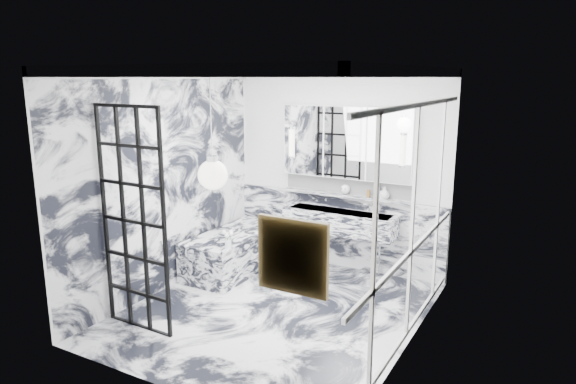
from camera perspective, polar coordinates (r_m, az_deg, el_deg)
The scene contains 25 objects.
floor at distance 6.23m, azimuth -1.51°, elevation -13.06°, with size 3.60×3.60×0.00m, color white.
ceiling at distance 5.61m, azimuth -1.68°, elevation 13.65°, with size 3.60×3.60×0.00m, color white.
wall_back at distance 7.33m, azimuth 5.60°, elevation 2.37°, with size 3.60×3.60×0.00m, color white.
wall_front at distance 4.37m, azimuth -13.77°, elevation -5.07°, with size 3.60×3.60×0.00m, color white.
wall_left at distance 6.70m, azimuth -13.45°, elevation 1.10°, with size 3.60×3.60×0.00m, color white.
wall_right at distance 5.15m, azimuth 13.91°, elevation -2.35°, with size 3.60×3.60×0.00m, color white.
marble_clad_back at distance 7.52m, azimuth 5.38°, elevation -4.24°, with size 3.18×0.05×1.05m, color white.
marble_clad_left at distance 6.70m, azimuth -13.33°, elevation 0.59°, with size 0.02×3.56×2.68m, color white.
panel_molding at distance 5.19m, azimuth 13.64°, elevation -3.39°, with size 0.03×3.40×2.30m, color white.
soap_bottle_a at distance 7.07m, azimuth 9.85°, elevation 0.22°, with size 0.09×0.09×0.22m, color #8C5919.
soap_bottle_b at distance 7.05m, azimuth 10.55°, elevation -0.10°, with size 0.07×0.08×0.16m, color #4C4C51.
soap_bottle_c at distance 7.04m, azimuth 10.69°, elevation -0.11°, with size 0.13×0.13×0.17m, color silver.
face_pot at distance 7.24m, azimuth 6.39°, elevation 0.32°, with size 0.13×0.13×0.13m, color white.
amber_bottle at distance 7.12m, azimuth 8.90°, elevation -0.16°, with size 0.04×0.04×0.10m, color #8C5919.
flower_vase at distance 6.65m, azimuth -6.66°, elevation -5.76°, with size 0.08×0.08×0.12m, color silver.
crittall_door at distance 5.67m, azimuth -16.81°, elevation -3.16°, with size 0.88×0.04×2.42m, color black, non-canonical shape.
artwork at distance 3.71m, azimuth 0.52°, elevation -7.15°, with size 0.46×0.04×0.46m, color #C18813.
pendant_light at distance 4.59m, azimuth -8.36°, elevation 1.90°, with size 0.27×0.27×0.27m, color white.
trough_sink at distance 7.21m, azimuth 5.80°, elevation -3.29°, with size 1.60×0.45×0.30m, color silver.
ledge at distance 7.27m, azimuth 6.37°, elevation -0.39°, with size 1.90×0.14×0.04m, color silver.
subway_tile at distance 7.30m, azimuth 6.59°, elevation 0.74°, with size 1.90×0.03×0.23m, color white.
mirror_cabinet at distance 7.14m, azimuth 6.54°, elevation 5.48°, with size 1.90×0.16×1.00m, color white.
sconce_left at distance 7.42m, azimuth 0.36°, elevation 5.52°, with size 0.07×0.07×0.40m, color white.
sconce_right at distance 6.79m, azimuth 12.63°, elevation 4.55°, with size 0.07×0.07×0.40m, color white.
bathtub at distance 7.41m, azimuth -5.86°, elevation -6.53°, with size 0.75×1.65×0.55m, color silver.
Camera 1 is at (2.87, -4.82, 2.70)m, focal length 32.00 mm.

